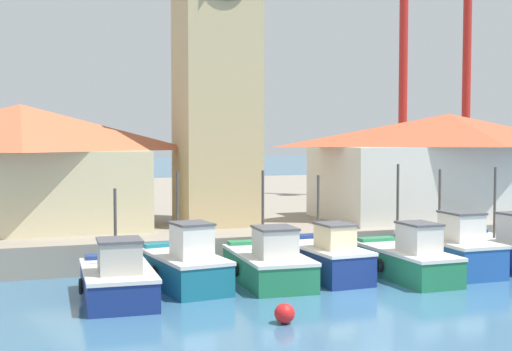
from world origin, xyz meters
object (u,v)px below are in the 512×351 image
Objects in this scene: fishing_boat_left_inner at (268,263)px; warehouse_left at (21,166)px; fishing_boat_far_left at (118,279)px; fishing_boat_right_inner at (506,248)px; port_crane_near at (400,68)px; fishing_boat_mid_left at (325,258)px; fishing_boat_center at (407,259)px; fishing_boat_mid_right at (449,250)px; mooring_buoy at (285,313)px; port_crane_far at (464,80)px; clock_tower at (216,41)px; fishing_boat_left_outer at (184,265)px; warehouse_right at (449,164)px.

warehouse_left reaches higher than fishing_boat_left_inner.
fishing_boat_right_inner is at bearing 3.20° from fishing_boat_far_left.
port_crane_near is at bearing 48.53° from fishing_boat_left_inner.
fishing_boat_center reaches higher than fishing_boat_mid_left.
fishing_boat_mid_right is 10.15m from mooring_buoy.
fishing_boat_far_left is 1.00× the size of fishing_boat_mid_left.
fishing_boat_left_inner reaches higher than fishing_boat_mid_right.
fishing_boat_mid_left is at bearing -136.40° from port_crane_far.
clock_tower is at bearing -146.83° from port_crane_near.
fishing_boat_center is 16.32m from warehouse_left.
fishing_boat_center is (2.77, -1.05, -0.03)m from fishing_boat_mid_left.
warehouse_left is at bearing 116.46° from mooring_buoy.
port_crane_far is 34.73× the size of mooring_buoy.
warehouse_left is at bearing 151.61° from fishing_boat_mid_right.
fishing_boat_left_outer is (2.43, 1.18, 0.09)m from fishing_boat_far_left.
fishing_boat_mid_right is 0.25× the size of port_crane_far.
fishing_boat_mid_right is 8.54× the size of mooring_buoy.
fishing_boat_right_inner reaches higher than fishing_boat_mid_left.
warehouse_right reaches higher than fishing_boat_center.
mooring_buoy is (-11.44, -5.15, -0.44)m from fishing_boat_right_inner.
fishing_boat_far_left is 0.23× the size of port_crane_far.
port_crane_far is at bearing 50.20° from fishing_boat_center.
fishing_boat_mid_left is at bearing -37.71° from warehouse_left.
warehouse_right is at bearing -107.44° from port_crane_near.
fishing_boat_left_outer is 0.94× the size of fishing_boat_left_inner.
warehouse_left is (-10.40, 8.04, 3.18)m from fishing_boat_mid_left.
fishing_boat_left_outer is at bearing -155.98° from warehouse_right.
fishing_boat_mid_left is at bearing -145.37° from warehouse_right.
clock_tower reaches higher than fishing_boat_mid_left.
warehouse_right is at bearing 24.30° from fishing_boat_far_left.
port_crane_far reaches higher than fishing_boat_mid_left.
fishing_boat_right_inner is at bearing -24.63° from warehouse_left.
fishing_boat_left_inner reaches higher than fishing_boat_right_inner.
port_crane_far reaches higher than fishing_boat_left_outer.
fishing_boat_left_outer is 11.75m from clock_tower.
port_crane_far is (19.90, 16.92, 8.17)m from fishing_boat_left_inner.
fishing_boat_far_left is 0.92× the size of fishing_boat_center.
fishing_boat_left_outer is 10.02m from warehouse_left.
fishing_boat_far_left is at bearing -176.29° from fishing_boat_mid_right.
mooring_buoy is (6.70, -13.46, -3.64)m from warehouse_left.
fishing_boat_mid_right is at bearing -126.35° from port_crane_far.
port_crane_near is at bearing 175.06° from port_crane_far.
fishing_boat_left_outer is at bearing -143.81° from port_crane_far.
fishing_boat_left_outer is 26.56m from port_crane_near.
clock_tower is at bearing 88.38° from fishing_boat_left_inner.
port_crane_near reaches higher than fishing_boat_far_left.
fishing_boat_right_inner reaches higher than fishing_boat_far_left.
fishing_boat_left_inner is at bearing 169.48° from fishing_boat_center.
fishing_boat_left_inner is at bearing 179.12° from fishing_boat_right_inner.
fishing_boat_far_left is at bearing -154.02° from fishing_boat_left_outer.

